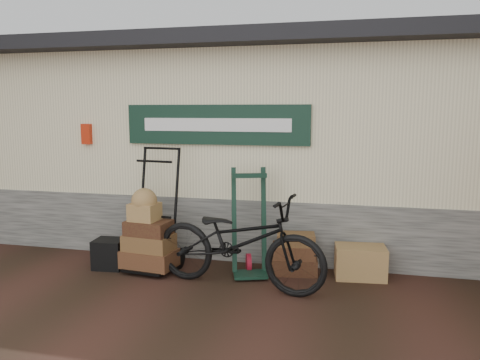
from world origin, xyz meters
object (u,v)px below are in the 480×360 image
green_barrow (249,222)px  wicker_hamper (360,262)px  porter_trolley (155,208)px  suitcase_stack (294,253)px  bicycle (238,236)px  black_trunk (110,254)px

green_barrow → wicker_hamper: (1.42, 0.22, -0.50)m
porter_trolley → green_barrow: (1.30, 0.03, -0.14)m
porter_trolley → suitcase_stack: porter_trolley is taller
suitcase_stack → bicycle: (-0.60, -0.66, 0.37)m
black_trunk → bicycle: (1.88, -0.28, 0.44)m
suitcase_stack → black_trunk: suitcase_stack is taller
black_trunk → bicycle: bearing=-8.4°
green_barrow → wicker_hamper: size_ratio=2.21×
bicycle → green_barrow: bearing=5.3°
suitcase_stack → bicycle: 0.97m
green_barrow → black_trunk: (-1.92, -0.19, -0.50)m
black_trunk → bicycle: bicycle is taller
wicker_hamper → bicycle: size_ratio=0.29×
suitcase_stack → green_barrow: bearing=-161.3°
wicker_hamper → porter_trolley: bearing=-174.8°
suitcase_stack → black_trunk: 2.51m
green_barrow → bicycle: (-0.03, -0.47, -0.06)m
wicker_hamper → green_barrow: bearing=-171.4°
suitcase_stack → black_trunk: (-2.48, -0.38, -0.07)m
green_barrow → wicker_hamper: green_barrow is taller
black_trunk → green_barrow: bearing=5.8°
black_trunk → wicker_hamper: bearing=7.0°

